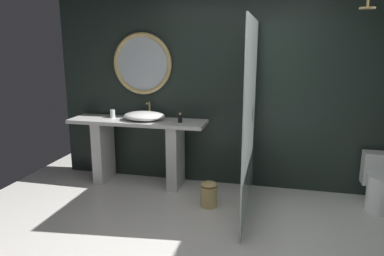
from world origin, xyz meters
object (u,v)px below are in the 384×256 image
Objects in this scene: tumbler_cup at (113,114)px; rain_shower_head at (368,5)px; soap_dispenser at (180,118)px; round_wall_mirror at (142,64)px; waste_bin at (209,194)px; toilet at (382,184)px; vessel_sink at (144,116)px.

rain_shower_head is at bearing -2.34° from tumbler_cup.
round_wall_mirror is (-0.59, 0.27, 0.66)m from soap_dispenser.
waste_bin is (0.47, -0.46, -0.79)m from soap_dispenser.
tumbler_cup is at bearing 177.66° from rain_shower_head.
tumbler_cup is 0.87× the size of soap_dispenser.
round_wall_mirror reaches higher than waste_bin.
tumbler_cup is 1.72m from waste_bin.
round_wall_mirror is 3.29m from toilet.
tumbler_cup is 0.37× the size of rain_shower_head.
round_wall_mirror is at bearing 145.55° from waste_bin.
rain_shower_head is at bearing -1.86° from vessel_sink.
rain_shower_head is (3.02, -0.12, 1.31)m from tumbler_cup.
vessel_sink is at bearing 175.06° from soap_dispenser.
toilet is at bearing -1.52° from vessel_sink.
waste_bin is at bearing -34.45° from round_wall_mirror.
round_wall_mirror is at bearing 155.77° from soap_dispenser.
toilet is (3.37, -0.12, -0.65)m from tumbler_cup.
tumbler_cup is at bearing -154.06° from round_wall_mirror.
vessel_sink is 1.87× the size of rain_shower_head.
vessel_sink is 2.98m from toilet.
vessel_sink reaches higher than toilet.
tumbler_cup is 0.13× the size of round_wall_mirror.
rain_shower_head reaches higher than tumbler_cup.
rain_shower_head reaches higher than soap_dispenser.
round_wall_mirror reaches higher than soap_dispenser.
rain_shower_head is at bearing -179.07° from toilet.
round_wall_mirror reaches higher than vessel_sink.
waste_bin is (-1.58, -0.42, -2.10)m from rain_shower_head.
vessel_sink reaches higher than tumbler_cup.
round_wall_mirror is (0.38, 0.18, 0.66)m from tumbler_cup.
rain_shower_head reaches higher than round_wall_mirror.
tumbler_cup is 0.18× the size of toilet.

